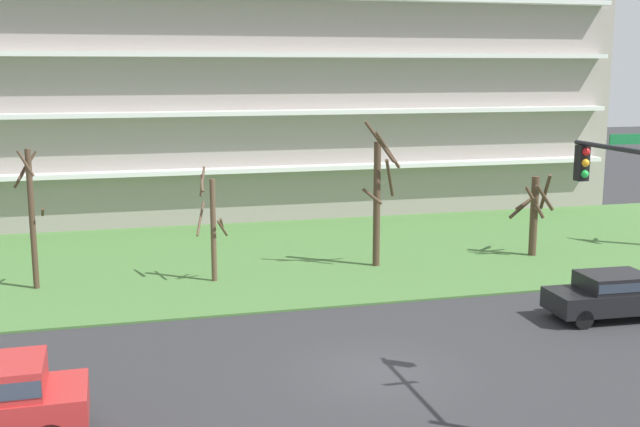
% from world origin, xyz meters
% --- Properties ---
extents(ground, '(160.00, 160.00, 0.00)m').
position_xyz_m(ground, '(0.00, 0.00, 0.00)').
color(ground, '#2D2D30').
extents(grass_lawn_strip, '(80.00, 16.00, 0.08)m').
position_xyz_m(grass_lawn_strip, '(0.00, 14.00, 0.04)').
color(grass_lawn_strip, '#477238').
rests_on(grass_lawn_strip, ground).
extents(apartment_building, '(44.33, 10.94, 15.10)m').
position_xyz_m(apartment_building, '(0.00, 26.99, 7.55)').
color(apartment_building, '#9E938C').
rests_on(apartment_building, ground).
extents(tree_far_left, '(1.11, 1.03, 5.43)m').
position_xyz_m(tree_far_left, '(-9.93, 11.13, 2.96)').
color(tree_far_left, '#4C3828').
rests_on(tree_far_left, ground).
extents(tree_left, '(1.31, 1.30, 4.59)m').
position_xyz_m(tree_left, '(-3.23, 10.46, 2.29)').
color(tree_left, brown).
rests_on(tree_left, ground).
extents(tree_center, '(1.66, 1.14, 6.28)m').
position_xyz_m(tree_center, '(3.82, 11.08, 3.08)').
color(tree_center, '#4C3828').
rests_on(tree_center, ground).
extents(tree_right, '(1.68, 1.73, 3.81)m').
position_xyz_m(tree_right, '(11.22, 11.19, 2.07)').
color(tree_right, '#4C3828').
rests_on(tree_right, ground).
extents(sedan_black_near_left, '(4.47, 1.98, 1.57)m').
position_xyz_m(sedan_black_near_left, '(9.29, 2.50, 0.87)').
color(sedan_black_near_left, black).
rests_on(sedan_black_near_left, ground).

